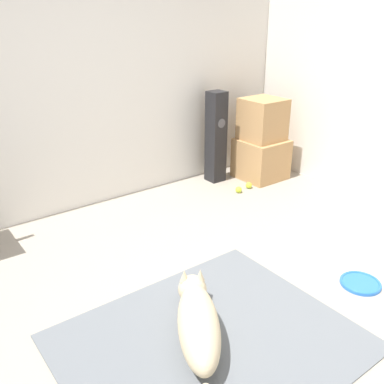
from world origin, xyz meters
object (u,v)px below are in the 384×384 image
frisbee (360,283)px  cardboard_box_lower (261,159)px  floor_speaker (216,137)px  tennis_ball_near_speaker (249,185)px  tennis_ball_by_boxes (239,190)px  cardboard_box_upper (263,119)px  dog (198,321)px

frisbee → cardboard_box_lower: (0.91, 1.87, 0.21)m
frisbee → floor_speaker: 2.21m
frisbee → tennis_ball_near_speaker: 1.81m
cardboard_box_lower → floor_speaker: size_ratio=0.49×
tennis_ball_by_boxes → tennis_ball_near_speaker: bearing=7.2°
cardboard_box_upper → floor_speaker: floor_speaker is taller
cardboard_box_lower → floor_speaker: (-0.46, 0.24, 0.27)m
tennis_ball_by_boxes → dog: bearing=-138.8°
frisbee → floor_speaker: floor_speaker is taller
floor_speaker → tennis_ball_near_speaker: size_ratio=14.77×
dog → cardboard_box_upper: cardboard_box_upper is taller
dog → tennis_ball_near_speaker: 2.33m
cardboard_box_lower → floor_speaker: floor_speaker is taller
frisbee → tennis_ball_near_speaker: tennis_ball_near_speaker is taller
tennis_ball_near_speaker → floor_speaker: bearing=108.1°
floor_speaker → tennis_ball_near_speaker: 0.62m
cardboard_box_lower → cardboard_box_upper: size_ratio=1.07×
cardboard_box_upper → floor_speaker: size_ratio=0.46×
cardboard_box_lower → tennis_ball_near_speaker: (-0.33, -0.16, -0.19)m
tennis_ball_by_boxes → frisbee: bearing=-103.8°
frisbee → cardboard_box_lower: cardboard_box_lower is taller
dog → frisbee: (1.23, -0.25, -0.13)m
cardboard_box_lower → tennis_ball_near_speaker: 0.41m
frisbee → tennis_ball_by_boxes: bearing=76.2°
dog → frisbee: 1.26m
cardboard_box_upper → tennis_ball_by_boxes: 0.82m
frisbee → cardboard_box_upper: (0.91, 1.89, 0.65)m
floor_speaker → cardboard_box_upper: bearing=-26.1°
dog → tennis_ball_near_speaker: (1.81, 1.46, -0.11)m
frisbee → cardboard_box_upper: 2.19m
tennis_ball_near_speaker → dog: bearing=-141.1°
frisbee → floor_speaker: (0.45, 2.11, 0.47)m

